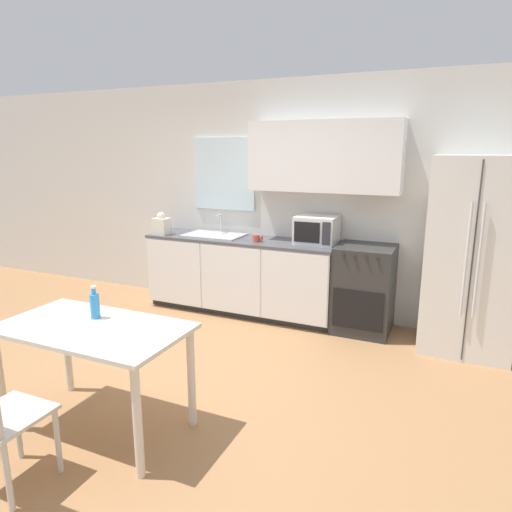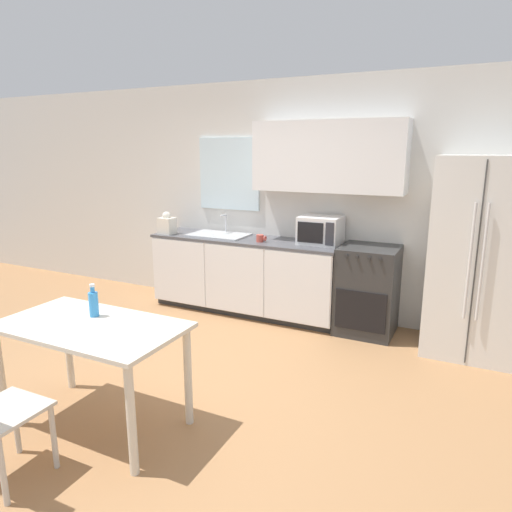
% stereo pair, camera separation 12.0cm
% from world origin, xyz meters
% --- Properties ---
extents(ground_plane, '(12.00, 12.00, 0.00)m').
position_xyz_m(ground_plane, '(0.00, 0.00, 0.00)').
color(ground_plane, '#9E7047').
extents(wall_back, '(12.00, 0.38, 2.70)m').
position_xyz_m(wall_back, '(0.09, 2.16, 1.44)').
color(wall_back, silver).
rests_on(wall_back, ground_plane).
extents(kitchen_counter, '(2.32, 0.61, 0.91)m').
position_xyz_m(kitchen_counter, '(-0.34, 1.86, 0.46)').
color(kitchen_counter, '#333333').
rests_on(kitchen_counter, ground_plane).
extents(oven_range, '(0.59, 0.61, 0.94)m').
position_xyz_m(oven_range, '(1.12, 1.87, 0.47)').
color(oven_range, '#2D2D2D').
rests_on(oven_range, ground_plane).
extents(refrigerator, '(0.81, 0.74, 1.87)m').
position_xyz_m(refrigerator, '(2.11, 1.81, 0.94)').
color(refrigerator, silver).
rests_on(refrigerator, ground_plane).
extents(kitchen_sink, '(0.70, 0.44, 0.24)m').
position_xyz_m(kitchen_sink, '(-0.71, 1.87, 0.92)').
color(kitchen_sink, '#B7BABC').
rests_on(kitchen_sink, kitchen_counter).
extents(microwave, '(0.45, 0.39, 0.31)m').
position_xyz_m(microwave, '(0.55, 1.94, 1.06)').
color(microwave, silver).
rests_on(microwave, kitchen_counter).
extents(coffee_mug, '(0.11, 0.08, 0.08)m').
position_xyz_m(coffee_mug, '(-0.09, 1.75, 0.95)').
color(coffee_mug, '#BF4C3F').
rests_on(coffee_mug, kitchen_counter).
extents(grocery_bag_0, '(0.19, 0.17, 0.27)m').
position_xyz_m(grocery_bag_0, '(-1.34, 1.70, 1.02)').
color(grocery_bag_0, silver).
rests_on(grocery_bag_0, kitchen_counter).
extents(dining_table, '(1.29, 0.71, 0.76)m').
position_xyz_m(dining_table, '(-0.22, -0.68, 0.65)').
color(dining_table, beige).
rests_on(dining_table, ground_plane).
extents(drink_bottle, '(0.07, 0.07, 0.24)m').
position_xyz_m(drink_bottle, '(-0.31, -0.55, 0.86)').
color(drink_bottle, '#338CD8').
rests_on(drink_bottle, dining_table).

